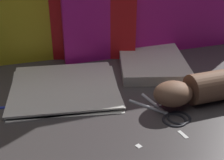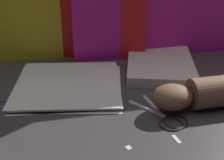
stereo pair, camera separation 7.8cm
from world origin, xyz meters
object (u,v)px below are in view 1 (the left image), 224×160
paper_stack (65,87)px  hand_forearm (217,86)px  book_closed (152,62)px  scissors (170,114)px

paper_stack → hand_forearm: bearing=-15.6°
book_closed → scissors: (-0.03, -0.29, -0.01)m
paper_stack → hand_forearm: (0.39, -0.11, 0.03)m
scissors → hand_forearm: 0.16m
paper_stack → scissors: (0.25, -0.17, -0.00)m
book_closed → hand_forearm: hand_forearm is taller
book_closed → hand_forearm: size_ratio=0.85×
paper_stack → hand_forearm: hand_forearm is taller
paper_stack → book_closed: size_ratio=1.04×
book_closed → scissors: size_ratio=1.74×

